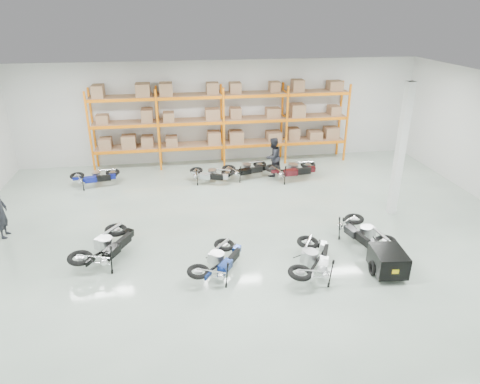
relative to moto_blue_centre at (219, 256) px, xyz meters
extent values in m
plane|color=#B3C8B5|center=(1.14, 2.28, -0.53)|extent=(18.00, 18.00, 0.00)
plane|color=white|center=(1.14, 2.28, 3.97)|extent=(18.00, 18.00, 0.00)
plane|color=silver|center=(1.14, 9.28, 1.72)|extent=(18.00, 0.00, 18.00)
plane|color=silver|center=(1.14, -4.72, 1.72)|extent=(18.00, 0.00, 18.00)
cube|color=orange|center=(-4.46, 8.28, 1.22)|extent=(0.08, 0.08, 3.50)
cube|color=orange|center=(-4.46, 9.18, 1.22)|extent=(0.08, 0.08, 3.50)
cube|color=orange|center=(-1.66, 8.28, 1.22)|extent=(0.08, 0.08, 3.50)
cube|color=orange|center=(-1.66, 9.18, 1.22)|extent=(0.08, 0.08, 3.50)
cube|color=orange|center=(1.14, 8.28, 1.22)|extent=(0.08, 0.08, 3.50)
cube|color=orange|center=(1.14, 9.18, 1.22)|extent=(0.08, 0.08, 3.50)
cube|color=orange|center=(3.94, 8.28, 1.22)|extent=(0.08, 0.08, 3.50)
cube|color=orange|center=(3.94, 9.18, 1.22)|extent=(0.08, 0.08, 3.50)
cube|color=orange|center=(6.74, 8.28, 1.22)|extent=(0.08, 0.08, 3.50)
cube|color=orange|center=(6.74, 9.18, 1.22)|extent=(0.08, 0.08, 3.50)
cube|color=orange|center=(-3.06, 8.28, 0.37)|extent=(2.70, 0.08, 0.12)
cube|color=orange|center=(-3.06, 9.18, 0.37)|extent=(2.70, 0.08, 0.12)
cube|color=#926D4B|center=(-3.06, 8.73, 0.44)|extent=(2.68, 0.88, 0.02)
cube|color=#926D4B|center=(-3.06, 8.73, 0.67)|extent=(2.40, 0.70, 0.44)
cube|color=orange|center=(-0.26, 8.28, 0.37)|extent=(2.70, 0.08, 0.12)
cube|color=orange|center=(-0.26, 9.18, 0.37)|extent=(2.70, 0.08, 0.12)
cube|color=#926D4B|center=(-0.26, 8.73, 0.44)|extent=(2.68, 0.88, 0.02)
cube|color=#926D4B|center=(-0.26, 8.73, 0.67)|extent=(2.40, 0.70, 0.44)
cube|color=orange|center=(2.54, 8.28, 0.37)|extent=(2.70, 0.08, 0.12)
cube|color=orange|center=(2.54, 9.18, 0.37)|extent=(2.70, 0.08, 0.12)
cube|color=#926D4B|center=(2.54, 8.73, 0.44)|extent=(2.68, 0.88, 0.02)
cube|color=#926D4B|center=(2.54, 8.73, 0.67)|extent=(2.40, 0.70, 0.44)
cube|color=orange|center=(5.34, 8.28, 0.37)|extent=(2.70, 0.08, 0.12)
cube|color=orange|center=(5.34, 9.18, 0.37)|extent=(2.70, 0.08, 0.12)
cube|color=#926D4B|center=(5.34, 8.73, 0.44)|extent=(2.68, 0.88, 0.02)
cube|color=#926D4B|center=(5.34, 8.73, 0.67)|extent=(2.40, 0.70, 0.44)
cube|color=orange|center=(-3.06, 8.28, 1.47)|extent=(2.70, 0.08, 0.12)
cube|color=orange|center=(-3.06, 9.18, 1.47)|extent=(2.70, 0.08, 0.12)
cube|color=#926D4B|center=(-3.06, 8.73, 1.54)|extent=(2.68, 0.88, 0.02)
cube|color=#926D4B|center=(-3.06, 8.73, 1.77)|extent=(2.40, 0.70, 0.44)
cube|color=orange|center=(-0.26, 8.28, 1.47)|extent=(2.70, 0.08, 0.12)
cube|color=orange|center=(-0.26, 9.18, 1.47)|extent=(2.70, 0.08, 0.12)
cube|color=#926D4B|center=(-0.26, 8.73, 1.54)|extent=(2.68, 0.88, 0.02)
cube|color=#926D4B|center=(-0.26, 8.73, 1.77)|extent=(2.40, 0.70, 0.44)
cube|color=orange|center=(2.54, 8.28, 1.47)|extent=(2.70, 0.08, 0.12)
cube|color=orange|center=(2.54, 9.18, 1.47)|extent=(2.70, 0.08, 0.12)
cube|color=#926D4B|center=(2.54, 8.73, 1.54)|extent=(2.68, 0.88, 0.02)
cube|color=#926D4B|center=(2.54, 8.73, 1.77)|extent=(2.40, 0.70, 0.44)
cube|color=orange|center=(5.34, 8.28, 1.47)|extent=(2.70, 0.08, 0.12)
cube|color=orange|center=(5.34, 9.18, 1.47)|extent=(2.70, 0.08, 0.12)
cube|color=#926D4B|center=(5.34, 8.73, 1.54)|extent=(2.68, 0.88, 0.02)
cube|color=#926D4B|center=(5.34, 8.73, 1.77)|extent=(2.40, 0.70, 0.44)
cube|color=orange|center=(-3.06, 8.28, 2.57)|extent=(2.70, 0.08, 0.12)
cube|color=orange|center=(-3.06, 9.18, 2.57)|extent=(2.70, 0.08, 0.12)
cube|color=#926D4B|center=(-3.06, 8.73, 2.64)|extent=(2.68, 0.88, 0.02)
cube|color=#926D4B|center=(-3.06, 8.73, 2.87)|extent=(2.40, 0.70, 0.44)
cube|color=orange|center=(-0.26, 8.28, 2.57)|extent=(2.70, 0.08, 0.12)
cube|color=orange|center=(-0.26, 9.18, 2.57)|extent=(2.70, 0.08, 0.12)
cube|color=#926D4B|center=(-0.26, 8.73, 2.64)|extent=(2.68, 0.88, 0.02)
cube|color=#926D4B|center=(-0.26, 8.73, 2.87)|extent=(2.40, 0.70, 0.44)
cube|color=orange|center=(2.54, 8.28, 2.57)|extent=(2.70, 0.08, 0.12)
cube|color=orange|center=(2.54, 9.18, 2.57)|extent=(2.70, 0.08, 0.12)
cube|color=#926D4B|center=(2.54, 8.73, 2.64)|extent=(2.68, 0.88, 0.02)
cube|color=#926D4B|center=(2.54, 8.73, 2.87)|extent=(2.40, 0.70, 0.44)
cube|color=orange|center=(5.34, 8.28, 2.57)|extent=(2.70, 0.08, 0.12)
cube|color=orange|center=(5.34, 9.18, 2.57)|extent=(2.70, 0.08, 0.12)
cube|color=#926D4B|center=(5.34, 8.73, 2.64)|extent=(2.68, 0.88, 0.02)
cube|color=#926D4B|center=(5.34, 8.73, 2.87)|extent=(2.40, 0.70, 0.44)
cube|color=white|center=(6.34, 2.78, 1.72)|extent=(0.25, 0.25, 4.50)
cube|color=black|center=(4.43, -0.73, -0.10)|extent=(0.90, 1.09, 0.59)
cube|color=yellow|center=(4.43, -1.24, -0.10)|extent=(0.17, 0.04, 0.12)
torus|color=black|center=(4.02, -0.73, -0.32)|extent=(0.09, 0.41, 0.41)
torus|color=black|center=(4.84, -0.73, -0.32)|extent=(0.09, 0.41, 0.41)
cylinder|color=black|center=(4.43, -0.03, -0.05)|extent=(0.14, 0.96, 0.04)
imported|color=black|center=(-6.39, 3.06, 0.27)|extent=(0.39, 0.59, 1.60)
imported|color=#212229|center=(3.02, 6.87, 0.29)|extent=(1.02, 0.99, 1.65)
camera|label=1|loc=(-0.93, -9.67, 6.10)|focal=32.00mm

